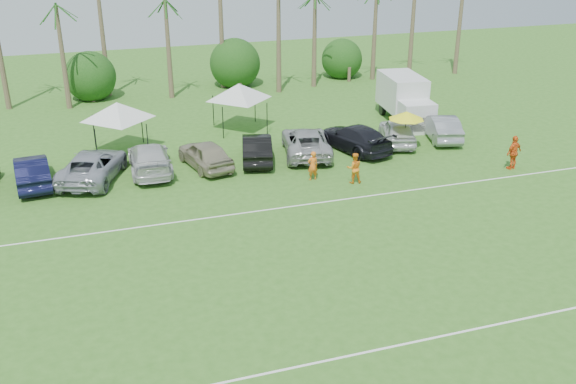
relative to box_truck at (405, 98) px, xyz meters
name	(u,v)px	position (x,y,z in m)	size (l,w,h in m)	color
field_lines	(279,272)	(-14.87, -17.45, -1.70)	(80.00, 12.10, 0.01)	white
palm_tree_4	(109,3)	(-18.87, 12.55, 5.77)	(2.40, 2.40, 8.90)	brown
bush_tree_1	(90,77)	(-20.87, 13.55, 0.09)	(4.00, 4.00, 4.00)	brown
bush_tree_2	(237,67)	(-8.87, 13.55, 0.09)	(4.00, 4.00, 4.00)	brown
bush_tree_3	(345,59)	(1.13, 13.55, 0.09)	(4.00, 4.00, 4.00)	brown
sideline_player_a	(313,166)	(-10.04, -8.37, -0.87)	(0.61, 0.40, 1.67)	orange
sideline_player_b	(354,168)	(-8.04, -9.49, -0.84)	(0.84, 0.65, 1.73)	orange
sideline_player_c	(514,153)	(1.54, -10.41, -0.70)	(1.18, 0.49, 2.01)	#E85819
box_truck	(405,98)	(0.00, 0.00, 0.00)	(3.11, 6.44, 3.19)	silver
canopy_tent_left	(117,102)	(-19.74, -0.36, 1.48)	(4.59, 4.59, 3.72)	black
canopy_tent_right	(239,84)	(-11.60, 1.83, 1.51)	(4.63, 4.63, 3.76)	black
market_umbrella	(407,115)	(-2.80, -5.40, 0.52)	(2.23, 2.23, 2.48)	black
parked_car_1	(32,171)	(-24.76, -4.39, -0.90)	(1.71, 4.91, 1.62)	black
parked_car_2	(92,166)	(-21.61, -4.53, -0.90)	(2.68, 5.82, 1.62)	#999CA7
parked_car_3	(150,158)	(-18.45, -4.28, -0.90)	(2.27, 5.58, 1.62)	silver
parked_car_4	(205,154)	(-15.30, -4.61, -0.90)	(1.91, 4.75, 1.62)	tan
parked_car_5	(257,148)	(-12.15, -4.46, -0.90)	(1.71, 4.91, 1.62)	black
parked_car_6	(306,142)	(-8.99, -4.36, -0.90)	(2.68, 5.82, 1.62)	#A1A2A2
parked_car_7	(355,138)	(-5.84, -4.52, -0.90)	(2.27, 5.58, 1.62)	black
parked_car_8	(397,131)	(-2.68, -4.16, -0.90)	(1.91, 4.75, 1.62)	silver
parked_car_9	(441,127)	(0.47, -4.22, -0.90)	(1.71, 4.91, 1.62)	gray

